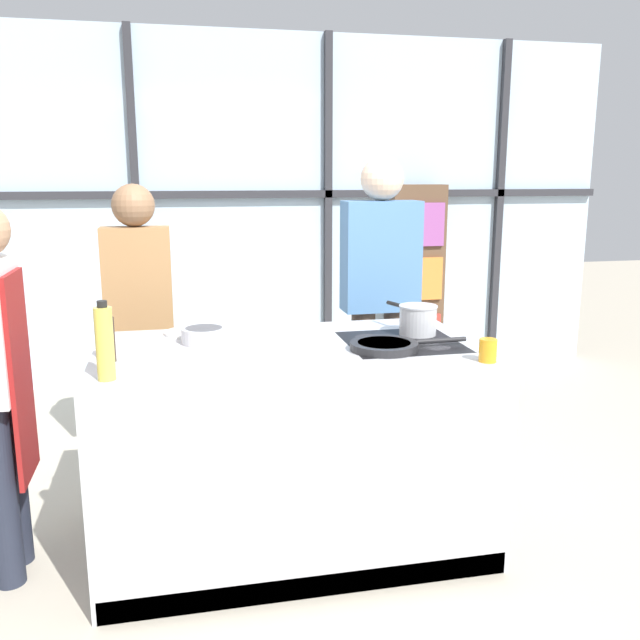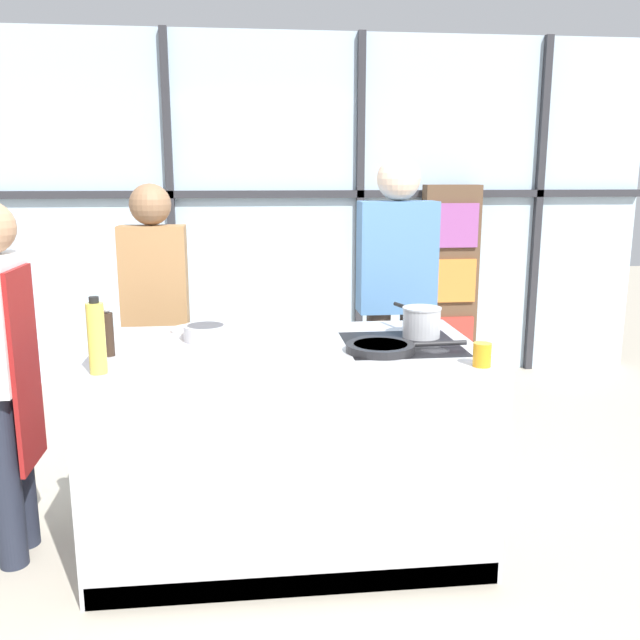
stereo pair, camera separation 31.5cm
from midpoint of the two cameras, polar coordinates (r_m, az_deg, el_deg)
name	(u,v)px [view 2 (the right image)]	position (r m, az deg, el deg)	size (l,w,h in m)	color
ground_plane	(290,534)	(3.41, 0.21, -17.66)	(18.00, 18.00, 0.00)	#BCB29E
back_window_wall	(267,211)	(5.62, -2.90, 9.16)	(6.40, 0.10, 2.80)	silver
bookshelf	(449,283)	(5.79, 12.37, 3.07)	(0.46, 0.19, 1.62)	brown
demo_island	(289,444)	(3.21, 0.24, -10.43)	(1.73, 1.00, 0.93)	#B7BABF
chef	(3,360)	(3.14, -22.59, -3.20)	(0.22, 0.39, 1.60)	#232838
spectator_far_left	(155,305)	(3.94, -11.49, 1.19)	(0.37, 0.23, 1.65)	#47382D
spectator_center_left	(396,290)	(4.04, 8.65, 2.52)	(0.45, 0.25, 1.80)	#47382D
frying_pan	(382,347)	(3.01, 8.27, -2.32)	(0.55, 0.30, 0.04)	#232326
saucepan	(421,321)	(3.30, 11.26, -0.13)	(0.19, 0.33, 0.14)	silver
white_plate	(194,329)	(3.40, -7.95, -0.83)	(0.23, 0.23, 0.01)	white
mixing_bowl	(206,332)	(3.20, -6.85, -1.04)	(0.21, 0.21, 0.07)	silver
oil_bottle	(96,337)	(2.72, -15.21, -1.47)	(0.07, 0.07, 0.31)	#E0CC4C
pepper_grinder	(108,333)	(2.99, -14.60, -1.11)	(0.05, 0.05, 0.22)	#332319
juice_glass_near	(482,355)	(2.86, 16.60, -2.86)	(0.07, 0.07, 0.10)	orange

